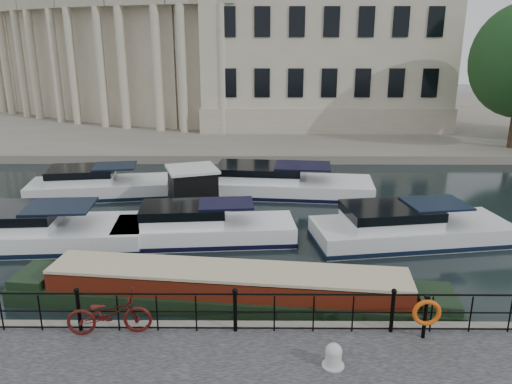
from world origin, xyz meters
TOP-DOWN VIEW (x-y plane):
  - ground_plane at (0.00, 0.00)m, footprint 160.00×160.00m
  - far_bank at (0.00, 39.00)m, footprint 120.00×42.00m
  - railing at (0.00, -2.25)m, footprint 24.14×0.14m
  - civic_building at (-1.00, 34.71)m, footprint 53.55×31.84m
  - bicycle at (-3.18, -2.37)m, footprint 2.19×0.96m
  - mooring_bollard at (2.32, -3.69)m, footprint 0.52×0.52m
  - life_ring_post at (4.75, -2.59)m, footprint 0.71×0.19m
  - narrowboat at (-0.35, 0.02)m, footprint 13.59×3.30m
  - harbour_hut at (-2.50, 8.72)m, footprint 3.64×3.32m
  - cabin_cruisers at (-1.79, 7.66)m, footprint 23.22×10.62m

SIDE VIEW (x-z plane):
  - ground_plane at x=0.00m, z-range 0.00..0.00m
  - far_bank at x=0.00m, z-range 0.00..0.55m
  - narrowboat at x=-0.35m, z-range -0.38..1.11m
  - cabin_cruisers at x=-1.79m, z-range -0.63..1.36m
  - mooring_bollard at x=2.32m, z-range 0.53..1.12m
  - harbour_hut at x=-2.50m, z-range -0.14..2.05m
  - bicycle at x=-3.18m, z-range 0.55..1.66m
  - railing at x=0.00m, z-range 0.59..1.81m
  - life_ring_post at x=4.75m, z-range 0.70..1.86m
  - civic_building at x=-1.00m, z-range -1.39..15.46m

